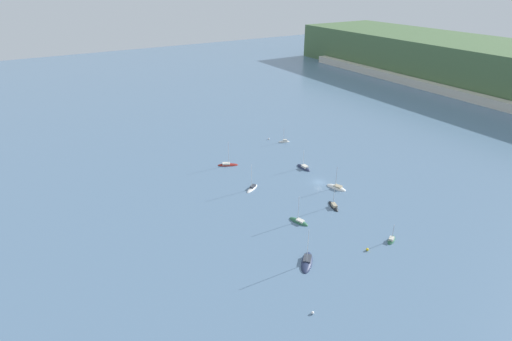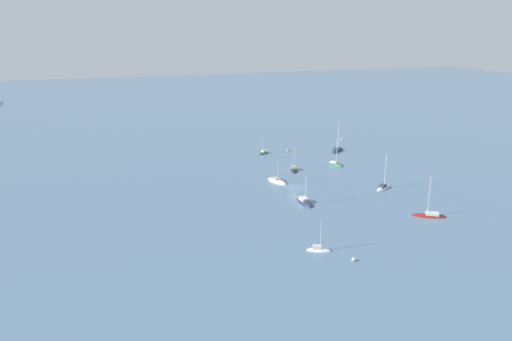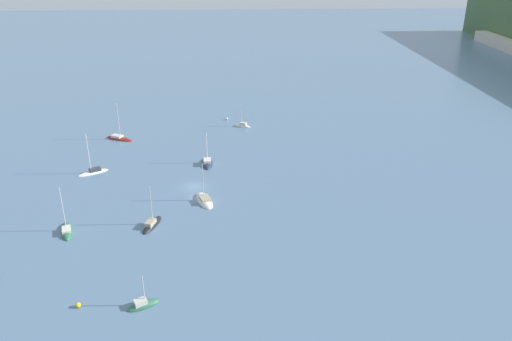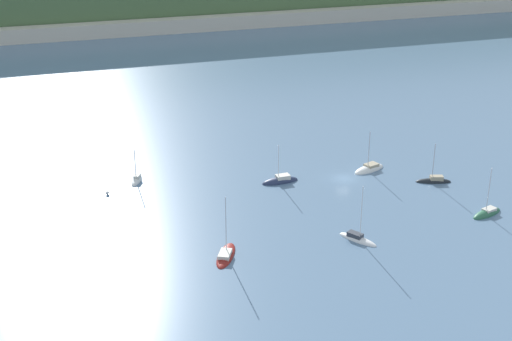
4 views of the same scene
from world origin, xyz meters
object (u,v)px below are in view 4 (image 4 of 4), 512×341
object	(u,v)px
sailboat_0	(357,239)
sailboat_7	(369,169)
sailboat_6	(280,181)
sailboat_3	(137,181)
sailboat_8	(487,214)
sailboat_5	(226,256)
sailboat_1	(434,181)
mooring_buoy_0	(107,193)

from	to	relation	value
sailboat_0	sailboat_7	distance (m)	27.94
sailboat_6	sailboat_7	xyz separation A→B (m)	(17.72, 0.16, -0.03)
sailboat_0	sailboat_3	bearing A→B (deg)	-170.41
sailboat_0	sailboat_7	size ratio (longest dim) A/B	1.12
sailboat_7	sailboat_8	xyz separation A→B (m)	(9.94, -22.77, -0.00)
sailboat_0	sailboat_5	world-z (taller)	sailboat_5
sailboat_5	sailboat_6	size ratio (longest dim) A/B	1.23
sailboat_0	sailboat_7	bearing A→B (deg)	118.51
sailboat_5	sailboat_7	bearing A→B (deg)	-28.65
sailboat_5	sailboat_0	bearing A→B (deg)	-66.25
sailboat_6	sailboat_3	bearing A→B (deg)	-20.87
sailboat_3	sailboat_8	bearing A→B (deg)	84.92
sailboat_3	sailboat_0	bearing A→B (deg)	66.73
sailboat_7	sailboat_0	bearing A→B (deg)	40.84
sailboat_3	sailboat_6	bearing A→B (deg)	96.96
sailboat_1	mooring_buoy_0	distance (m)	57.89
sailboat_5	mooring_buoy_0	bearing A→B (deg)	54.72
sailboat_1	sailboat_3	bearing A→B (deg)	-0.35
sailboat_1	sailboat_8	bearing A→B (deg)	113.51
sailboat_3	sailboat_7	world-z (taller)	sailboat_7
sailboat_0	mooring_buoy_0	size ratio (longest dim) A/B	13.97
sailboat_0	sailboat_5	bearing A→B (deg)	-125.53
sailboat_3	sailboat_8	world-z (taller)	sailboat_8
sailboat_0	sailboat_3	distance (m)	42.93
mooring_buoy_0	sailboat_5	bearing A→B (deg)	-62.91
sailboat_3	sailboat_5	xyz separation A→B (m)	(7.96, -30.90, -0.02)
sailboat_3	sailboat_7	size ratio (longest dim) A/B	0.81
sailboat_6	sailboat_7	distance (m)	17.72
sailboat_1	mooring_buoy_0	world-z (taller)	sailboat_1
sailboat_6	mooring_buoy_0	bearing A→B (deg)	-10.09
sailboat_5	sailboat_6	xyz separation A→B (m)	(16.53, 22.69, -0.01)
sailboat_1	sailboat_8	distance (m)	14.19
sailboat_6	sailboat_8	xyz separation A→B (m)	(27.66, -22.60, -0.03)
sailboat_3	mooring_buoy_0	bearing A→B (deg)	-29.08
sailboat_8	sailboat_0	bearing A→B (deg)	-14.34
sailboat_0	sailboat_8	world-z (taller)	sailboat_0
sailboat_0	sailboat_3	size ratio (longest dim) A/B	1.39
sailboat_5	mooring_buoy_0	size ratio (longest dim) A/B	14.37
sailboat_3	sailboat_5	distance (m)	31.91
sailboat_7	sailboat_1	bearing A→B (deg)	115.35
sailboat_5	sailboat_6	bearing A→B (deg)	-8.43
sailboat_1	sailboat_3	world-z (taller)	sailboat_1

